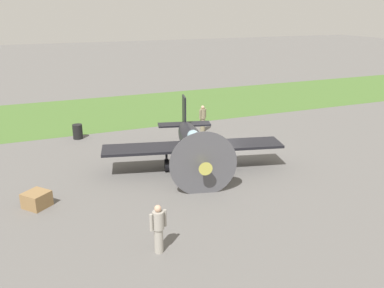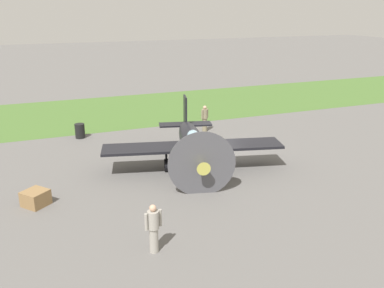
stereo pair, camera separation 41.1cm
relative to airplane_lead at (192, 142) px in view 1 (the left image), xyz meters
The scene contains 7 objects.
ground_plane 2.67m from the airplane_lead, 147.11° to the right, with size 160.00×160.00×0.00m, color #605E5B.
grass_verge 13.52m from the airplane_lead, 98.27° to the right, with size 120.00×11.00×0.01m, color #476B2D.
airplane_lead is the anchor object (origin of this frame).
ground_crew_chief 7.66m from the airplane_lead, 58.98° to the left, with size 0.62×0.38×1.73m.
ground_crew_mechanic 6.41m from the airplane_lead, 118.65° to the right, with size 0.58×0.38×1.73m.
fuel_drum 8.62m from the airplane_lead, 56.69° to the right, with size 0.60×0.60×0.90m, color black.
supply_crate 7.74m from the airplane_lead, 11.62° to the left, with size 0.90×0.90×0.64m, color olive.
Camera 1 is at (9.37, 19.05, 7.74)m, focal length 38.11 mm.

